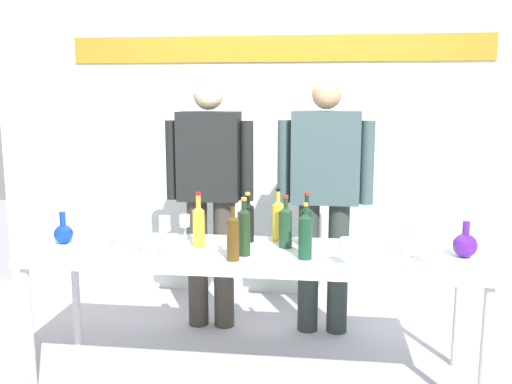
% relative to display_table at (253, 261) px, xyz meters
% --- Properties ---
extents(ground_plane, '(10.00, 10.00, 0.00)m').
position_rel_display_table_xyz_m(ground_plane, '(0.00, 0.00, -0.70)').
color(ground_plane, '#A09DAB').
extents(back_wall, '(4.63, 0.11, 3.00)m').
position_rel_display_table_xyz_m(back_wall, '(0.00, 1.47, 0.80)').
color(back_wall, silver).
rests_on(back_wall, ground).
extents(display_table, '(2.50, 0.69, 0.75)m').
position_rel_display_table_xyz_m(display_table, '(0.00, 0.00, 0.00)').
color(display_table, silver).
rests_on(display_table, ground).
extents(decanter_blue_left, '(0.11, 0.11, 0.19)m').
position_rel_display_table_xyz_m(decanter_blue_left, '(-1.12, 0.03, 0.12)').
color(decanter_blue_left, navy).
rests_on(decanter_blue_left, display_table).
extents(decanter_blue_right, '(0.13, 0.13, 0.20)m').
position_rel_display_table_xyz_m(decanter_blue_right, '(1.14, 0.03, 0.12)').
color(decanter_blue_right, '#501A8A').
rests_on(decanter_blue_right, display_table).
extents(presenter_left, '(0.60, 0.22, 1.72)m').
position_rel_display_table_xyz_m(presenter_left, '(-0.39, 0.71, 0.29)').
color(presenter_left, '#3B352E').
rests_on(presenter_left, ground).
extents(presenter_right, '(0.63, 0.22, 1.71)m').
position_rel_display_table_xyz_m(presenter_right, '(0.39, 0.71, 0.29)').
color(presenter_right, '#2B3431').
rests_on(presenter_right, ground).
extents(wine_bottle_0, '(0.07, 0.07, 0.30)m').
position_rel_display_table_xyz_m(wine_bottle_0, '(0.29, -0.11, 0.19)').
color(wine_bottle_0, '#153925').
rests_on(wine_bottle_0, display_table).
extents(wine_bottle_1, '(0.07, 0.07, 0.30)m').
position_rel_display_table_xyz_m(wine_bottle_1, '(-0.06, 0.21, 0.18)').
color(wine_bottle_1, black).
rests_on(wine_bottle_1, display_table).
extents(wine_bottle_2, '(0.07, 0.07, 0.31)m').
position_rel_display_table_xyz_m(wine_bottle_2, '(-0.08, -0.18, 0.19)').
color(wine_bottle_2, '#493110').
rests_on(wine_bottle_2, display_table).
extents(wine_bottle_3, '(0.07, 0.07, 0.32)m').
position_rel_display_table_xyz_m(wine_bottle_3, '(-0.04, -0.08, 0.20)').
color(wine_bottle_3, '#1C3119').
rests_on(wine_bottle_3, display_table).
extents(wine_bottle_4, '(0.07, 0.07, 0.31)m').
position_rel_display_table_xyz_m(wine_bottle_4, '(0.12, 0.26, 0.19)').
color(wine_bottle_4, gold).
rests_on(wine_bottle_4, display_table).
extents(wine_bottle_5, '(0.08, 0.08, 0.30)m').
position_rel_display_table_xyz_m(wine_bottle_5, '(0.18, 0.11, 0.18)').
color(wine_bottle_5, '#1B3B26').
rests_on(wine_bottle_5, display_table).
extents(wine_bottle_6, '(0.07, 0.07, 0.32)m').
position_rel_display_table_xyz_m(wine_bottle_6, '(0.29, 0.12, 0.19)').
color(wine_bottle_6, black).
rests_on(wine_bottle_6, display_table).
extents(wine_bottle_7, '(0.07, 0.07, 0.32)m').
position_rel_display_table_xyz_m(wine_bottle_7, '(-0.32, 0.06, 0.19)').
color(wine_bottle_7, gold).
rests_on(wine_bottle_7, display_table).
extents(wine_glass_left_0, '(0.06, 0.06, 0.15)m').
position_rel_display_table_xyz_m(wine_glass_left_0, '(-0.79, -0.01, 0.16)').
color(wine_glass_left_0, white).
rests_on(wine_glass_left_0, display_table).
extents(wine_glass_left_1, '(0.06, 0.06, 0.14)m').
position_rel_display_table_xyz_m(wine_glass_left_1, '(-0.45, 0.26, 0.15)').
color(wine_glass_left_1, white).
rests_on(wine_glass_left_1, display_table).
extents(wine_glass_left_2, '(0.06, 0.06, 0.15)m').
position_rel_display_table_xyz_m(wine_glass_left_2, '(-0.57, -0.16, 0.16)').
color(wine_glass_left_2, white).
rests_on(wine_glass_left_2, display_table).
extents(wine_glass_left_3, '(0.07, 0.07, 0.15)m').
position_rel_display_table_xyz_m(wine_glass_left_3, '(-0.55, 0.16, 0.16)').
color(wine_glass_left_3, white).
rests_on(wine_glass_left_3, display_table).
extents(wine_glass_left_4, '(0.06, 0.06, 0.13)m').
position_rel_display_table_xyz_m(wine_glass_left_4, '(-0.47, -0.16, 0.14)').
color(wine_glass_left_4, white).
rests_on(wine_glass_left_4, display_table).
extents(wine_glass_right_0, '(0.06, 0.06, 0.14)m').
position_rel_display_table_xyz_m(wine_glass_right_0, '(0.93, -0.12, 0.15)').
color(wine_glass_right_0, white).
rests_on(wine_glass_right_0, display_table).
extents(wine_glass_right_1, '(0.07, 0.07, 0.14)m').
position_rel_display_table_xyz_m(wine_glass_right_1, '(0.51, -0.20, 0.15)').
color(wine_glass_right_1, white).
rests_on(wine_glass_right_1, display_table).
extents(wine_glass_right_2, '(0.07, 0.07, 0.15)m').
position_rel_display_table_xyz_m(wine_glass_right_2, '(0.84, 0.02, 0.16)').
color(wine_glass_right_2, white).
rests_on(wine_glass_right_2, display_table).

